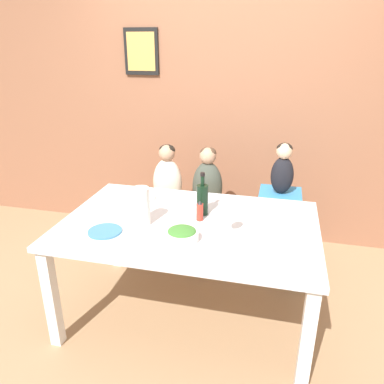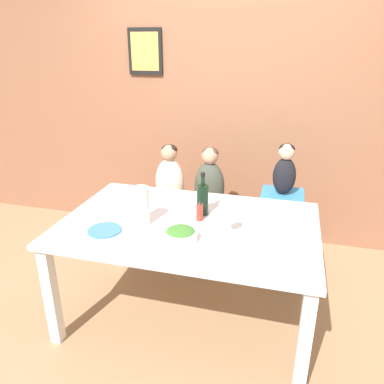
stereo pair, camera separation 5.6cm
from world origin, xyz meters
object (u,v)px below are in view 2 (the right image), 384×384
object	(u,v)px
person_child_left	(170,177)
dinner_plate_back_right	(264,215)
wine_bottle	(203,199)
dinner_plate_back_left	(143,197)
dinner_plate_front_right	(259,253)
chair_far_left	(171,213)
chair_far_center	(209,218)
person_child_center	(209,181)
wine_glass_near	(230,215)
paper_towel_roll	(141,206)
dinner_plate_front_left	(105,230)
salad_bowl_large	(181,234)
person_baby_right	(285,168)
chair_right_highchair	(281,211)

from	to	relation	value
person_child_left	dinner_plate_back_right	xyz separation A→B (m)	(0.84, -0.54, -0.00)
person_child_left	wine_bottle	bearing A→B (deg)	-54.84
dinner_plate_back_left	dinner_plate_front_right	world-z (taller)	same
chair_far_left	chair_far_center	world-z (taller)	same
person_child_center	dinner_plate_front_right	world-z (taller)	person_child_center
dinner_plate_back_left	dinner_plate_back_right	size ratio (longest dim) A/B	1.00
chair_far_left	wine_glass_near	distance (m)	1.16
wine_bottle	wine_glass_near	size ratio (longest dim) A/B	1.68
wine_bottle	chair_far_center	bearing A→B (deg)	98.25
chair_far_center	dinner_plate_back_right	bearing A→B (deg)	-47.37
dinner_plate_back_right	person_child_center	bearing A→B (deg)	132.60
dinner_plate_back_left	wine_bottle	bearing A→B (deg)	-18.24
wine_glass_near	dinner_plate_back_right	size ratio (longest dim) A/B	0.85
paper_towel_roll	dinner_plate_front_left	distance (m)	0.27
person_child_center	salad_bowl_large	bearing A→B (deg)	-87.09
chair_far_left	wine_glass_near	bearing A→B (deg)	-51.75
wine_bottle	person_baby_right	bearing A→B (deg)	50.77
wine_glass_near	dinner_plate_front_right	size ratio (longest dim) A/B	0.85
person_child_left	dinner_plate_back_left	bearing A→B (deg)	-97.30
person_child_left	salad_bowl_large	size ratio (longest dim) A/B	2.80
dinner_plate_back_left	dinner_plate_back_right	bearing A→B (deg)	-5.00
chair_far_center	paper_towel_roll	size ratio (longest dim) A/B	1.90
wine_glass_near	salad_bowl_large	xyz separation A→B (m)	(-0.26, -0.16, -0.08)
person_child_left	dinner_plate_front_left	xyz separation A→B (m)	(-0.09, -1.02, -0.00)
person_child_center	wine_bottle	bearing A→B (deg)	-81.76
chair_right_highchair	person_baby_right	xyz separation A→B (m)	(-0.00, 0.00, 0.37)
chair_far_center	dinner_plate_front_right	size ratio (longest dim) A/B	2.26
wine_glass_near	person_child_center	bearing A→B (deg)	110.46
salad_bowl_large	paper_towel_roll	bearing A→B (deg)	154.75
dinner_plate_back_right	salad_bowl_large	bearing A→B (deg)	-133.54
chair_far_center	dinner_plate_back_right	size ratio (longest dim) A/B	2.26
chair_far_center	salad_bowl_large	world-z (taller)	salad_bowl_large
person_child_center	paper_towel_roll	world-z (taller)	person_child_center
person_child_left	paper_towel_roll	bearing A→B (deg)	-83.58
salad_bowl_large	dinner_plate_front_right	xyz separation A→B (m)	(0.46, -0.03, -0.03)
dinner_plate_front_left	dinner_plate_back_left	world-z (taller)	same
person_baby_right	dinner_plate_back_left	size ratio (longest dim) A/B	1.98
salad_bowl_large	dinner_plate_front_right	distance (m)	0.46
chair_far_center	salad_bowl_large	bearing A→B (deg)	-87.08
chair_far_left	chair_right_highchair	xyz separation A→B (m)	(0.95, 0.00, 0.14)
dinner_plate_back_right	wine_glass_near	bearing A→B (deg)	-120.83
person_child_center	person_baby_right	size ratio (longest dim) A/B	1.34
chair_far_left	dinner_plate_back_left	world-z (taller)	dinner_plate_back_left
person_child_left	salad_bowl_large	world-z (taller)	person_child_left
chair_far_center	person_child_left	bearing A→B (deg)	179.90
dinner_plate_back_left	person_child_left	bearing A→B (deg)	82.70
person_baby_right	dinner_plate_front_right	size ratio (longest dim) A/B	1.98
chair_far_center	dinner_plate_front_right	bearing A→B (deg)	-63.69
dinner_plate_front_left	wine_glass_near	bearing A→B (deg)	13.53
chair_far_left	person_child_center	distance (m)	0.49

